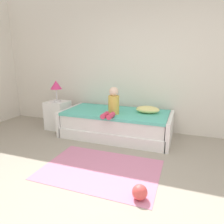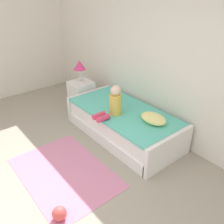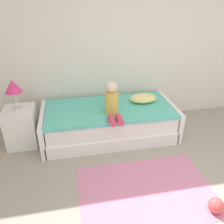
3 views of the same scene
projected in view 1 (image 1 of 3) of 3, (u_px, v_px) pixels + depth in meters
ground_plane at (109, 211)px, 2.06m from camera, size 9.20×9.20×0.00m
wall_rear at (155, 61)px, 4.06m from camera, size 7.20×0.10×2.90m
bed at (116, 124)px, 4.01m from camera, size 2.11×1.00×0.50m
nightstand at (58, 115)px, 4.45m from camera, size 0.44×0.44×0.60m
table_lamp at (56, 86)px, 4.29m from camera, size 0.24×0.24×0.45m
child_figure at (113, 104)px, 3.69m from camera, size 0.20×0.51×0.50m
pillow at (148, 110)px, 3.83m from camera, size 0.44×0.30×0.13m
toy_ball at (140, 192)px, 2.21m from camera, size 0.17×0.17×0.17m
area_rug at (100, 169)px, 2.82m from camera, size 1.60×1.10×0.01m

